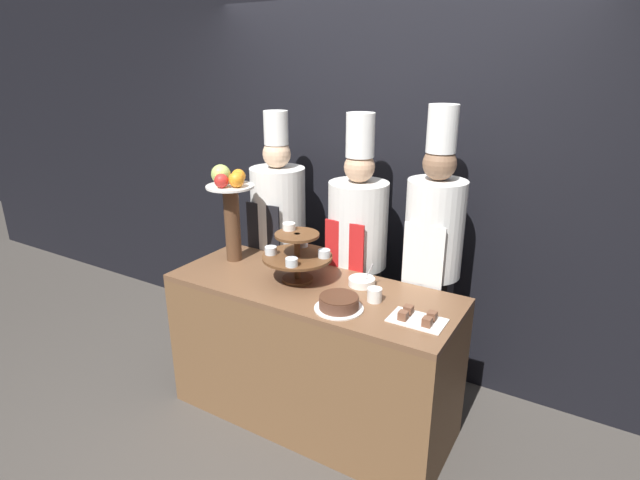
{
  "coord_description": "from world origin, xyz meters",
  "views": [
    {
      "loc": [
        1.38,
        -1.88,
        2.11
      ],
      "look_at": [
        0.0,
        0.42,
        1.15
      ],
      "focal_mm": 28.0,
      "sensor_mm": 36.0,
      "label": 1
    }
  ],
  "objects_px": {
    "cake_square_tray": "(417,318)",
    "chef_left": "(279,230)",
    "tiered_stand": "(297,253)",
    "fruit_pedestal": "(230,201)",
    "cup_white": "(375,295)",
    "chef_center_right": "(432,253)",
    "chef_center_left": "(357,247)",
    "serving_bowl_far": "(362,282)",
    "cake_round": "(339,303)"
  },
  "relations": [
    {
      "from": "serving_bowl_far",
      "to": "chef_left",
      "type": "xyz_separation_m",
      "value": [
        -0.83,
        0.35,
        0.07
      ]
    },
    {
      "from": "chef_center_left",
      "to": "tiered_stand",
      "type": "bearing_deg",
      "value": -107.4
    },
    {
      "from": "cake_round",
      "to": "serving_bowl_far",
      "type": "xyz_separation_m",
      "value": [
        -0.03,
        0.33,
        -0.01
      ]
    },
    {
      "from": "cup_white",
      "to": "cake_square_tray",
      "type": "relative_size",
      "value": 0.29
    },
    {
      "from": "fruit_pedestal",
      "to": "chef_center_right",
      "type": "xyz_separation_m",
      "value": [
        1.18,
        0.42,
        -0.25
      ]
    },
    {
      "from": "cake_square_tray",
      "to": "chef_left",
      "type": "height_order",
      "value": "chef_left"
    },
    {
      "from": "tiered_stand",
      "to": "chef_center_left",
      "type": "height_order",
      "value": "chef_center_left"
    },
    {
      "from": "chef_center_left",
      "to": "chef_center_right",
      "type": "relative_size",
      "value": 0.96
    },
    {
      "from": "serving_bowl_far",
      "to": "chef_center_right",
      "type": "height_order",
      "value": "chef_center_right"
    },
    {
      "from": "fruit_pedestal",
      "to": "chef_left",
      "type": "xyz_separation_m",
      "value": [
        0.07,
        0.42,
        -0.3
      ]
    },
    {
      "from": "fruit_pedestal",
      "to": "cake_round",
      "type": "xyz_separation_m",
      "value": [
        0.92,
        -0.26,
        -0.36
      ]
    },
    {
      "from": "cake_round",
      "to": "chef_left",
      "type": "height_order",
      "value": "chef_left"
    },
    {
      "from": "cup_white",
      "to": "chef_center_left",
      "type": "xyz_separation_m",
      "value": [
        -0.36,
        0.49,
        0.05
      ]
    },
    {
      "from": "cup_white",
      "to": "chef_center_right",
      "type": "bearing_deg",
      "value": 74.0
    },
    {
      "from": "cake_square_tray",
      "to": "chef_center_right",
      "type": "relative_size",
      "value": 0.15
    },
    {
      "from": "chef_left",
      "to": "chef_center_right",
      "type": "height_order",
      "value": "chef_center_right"
    },
    {
      "from": "chef_center_left",
      "to": "cake_round",
      "type": "bearing_deg",
      "value": -70.6
    },
    {
      "from": "fruit_pedestal",
      "to": "cake_round",
      "type": "height_order",
      "value": "fruit_pedestal"
    },
    {
      "from": "fruit_pedestal",
      "to": "chef_center_left",
      "type": "distance_m",
      "value": 0.86
    },
    {
      "from": "chef_center_left",
      "to": "cup_white",
      "type": "bearing_deg",
      "value": -54.2
    },
    {
      "from": "chef_left",
      "to": "cup_white",
      "type": "bearing_deg",
      "value": -26.84
    },
    {
      "from": "cake_round",
      "to": "cup_white",
      "type": "distance_m",
      "value": 0.21
    },
    {
      "from": "chef_center_right",
      "to": "cake_round",
      "type": "bearing_deg",
      "value": -111.26
    },
    {
      "from": "serving_bowl_far",
      "to": "fruit_pedestal",
      "type": "bearing_deg",
      "value": -175.53
    },
    {
      "from": "tiered_stand",
      "to": "serving_bowl_far",
      "type": "xyz_separation_m",
      "value": [
        0.36,
        0.13,
        -0.15
      ]
    },
    {
      "from": "cup_white",
      "to": "chef_center_right",
      "type": "height_order",
      "value": "chef_center_right"
    },
    {
      "from": "tiered_stand",
      "to": "cake_round",
      "type": "distance_m",
      "value": 0.45
    },
    {
      "from": "cup_white",
      "to": "serving_bowl_far",
      "type": "distance_m",
      "value": 0.21
    },
    {
      "from": "tiered_stand",
      "to": "fruit_pedestal",
      "type": "xyz_separation_m",
      "value": [
        -0.54,
        0.06,
        0.22
      ]
    },
    {
      "from": "chef_center_left",
      "to": "chef_center_right",
      "type": "bearing_deg",
      "value": 0.0
    },
    {
      "from": "fruit_pedestal",
      "to": "serving_bowl_far",
      "type": "height_order",
      "value": "fruit_pedestal"
    },
    {
      "from": "cup_white",
      "to": "cake_square_tray",
      "type": "height_order",
      "value": "cup_white"
    },
    {
      "from": "serving_bowl_far",
      "to": "chef_left",
      "type": "relative_size",
      "value": 0.08
    },
    {
      "from": "cake_round",
      "to": "cake_square_tray",
      "type": "bearing_deg",
      "value": 12.92
    },
    {
      "from": "cake_square_tray",
      "to": "chef_center_left",
      "type": "xyz_separation_m",
      "value": [
        -0.63,
        0.58,
        0.07
      ]
    },
    {
      "from": "tiered_stand",
      "to": "chef_center_left",
      "type": "distance_m",
      "value": 0.51
    },
    {
      "from": "chef_left",
      "to": "chef_center_right",
      "type": "xyz_separation_m",
      "value": [
        1.12,
        0.0,
        0.05
      ]
    },
    {
      "from": "serving_bowl_far",
      "to": "chef_center_right",
      "type": "bearing_deg",
      "value": 49.9
    },
    {
      "from": "chef_left",
      "to": "chef_center_left",
      "type": "relative_size",
      "value": 0.99
    },
    {
      "from": "cake_round",
      "to": "serving_bowl_far",
      "type": "distance_m",
      "value": 0.33
    },
    {
      "from": "chef_center_left",
      "to": "chef_center_right",
      "type": "xyz_separation_m",
      "value": [
        0.5,
        0.0,
        0.06
      ]
    },
    {
      "from": "tiered_stand",
      "to": "serving_bowl_far",
      "type": "relative_size",
      "value": 2.67
    },
    {
      "from": "cake_square_tray",
      "to": "chef_left",
      "type": "xyz_separation_m",
      "value": [
        -1.25,
        0.58,
        0.07
      ]
    },
    {
      "from": "cup_white",
      "to": "chef_center_right",
      "type": "xyz_separation_m",
      "value": [
        0.14,
        0.49,
        0.1
      ]
    },
    {
      "from": "serving_bowl_far",
      "to": "chef_center_left",
      "type": "height_order",
      "value": "chef_center_left"
    },
    {
      "from": "cake_square_tray",
      "to": "chef_left",
      "type": "relative_size",
      "value": 0.15
    },
    {
      "from": "chef_left",
      "to": "chef_center_right",
      "type": "distance_m",
      "value": 1.12
    },
    {
      "from": "cake_round",
      "to": "chef_left",
      "type": "distance_m",
      "value": 1.09
    },
    {
      "from": "cake_round",
      "to": "chef_center_left",
      "type": "relative_size",
      "value": 0.14
    },
    {
      "from": "fruit_pedestal",
      "to": "chef_center_right",
      "type": "height_order",
      "value": "chef_center_right"
    }
  ]
}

